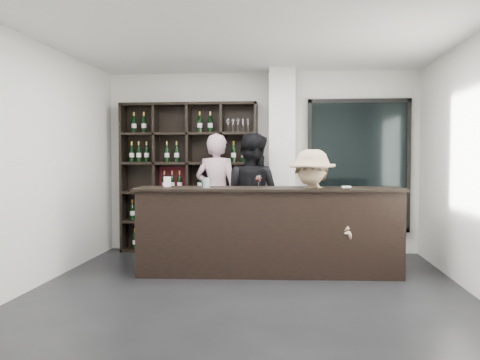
# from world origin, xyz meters

# --- Properties ---
(floor) EXTENTS (5.00, 5.50, 0.01)m
(floor) POSITION_xyz_m (0.00, 0.00, -0.01)
(floor) COLOR black
(floor) RESTS_ON ground
(wine_shelf) EXTENTS (2.20, 0.35, 2.40)m
(wine_shelf) POSITION_xyz_m (-1.15, 2.57, 1.20)
(wine_shelf) COLOR black
(wine_shelf) RESTS_ON floor
(structural_column) EXTENTS (0.40, 0.40, 2.90)m
(structural_column) POSITION_xyz_m (0.35, 2.47, 1.45)
(structural_column) COLOR silver
(structural_column) RESTS_ON floor
(glass_panel) EXTENTS (1.60, 0.08, 2.10)m
(glass_panel) POSITION_xyz_m (1.55, 2.69, 1.40)
(glass_panel) COLOR black
(glass_panel) RESTS_ON floor
(tasting_counter) EXTENTS (3.45, 0.71, 1.14)m
(tasting_counter) POSITION_xyz_m (0.20, 1.10, 0.57)
(tasting_counter) COLOR black
(tasting_counter) RESTS_ON floor
(taster_pink) EXTENTS (0.76, 0.57, 1.90)m
(taster_pink) POSITION_xyz_m (-0.68, 2.40, 0.95)
(taster_pink) COLOR beige
(taster_pink) RESTS_ON floor
(taster_black) EXTENTS (1.12, 1.01, 1.88)m
(taster_black) POSITION_xyz_m (-0.10, 1.99, 0.94)
(taster_black) COLOR black
(taster_black) RESTS_ON floor
(customer) EXTENTS (1.19, 0.91, 1.63)m
(customer) POSITION_xyz_m (0.75, 1.05, 0.81)
(customer) COLOR tan
(customer) RESTS_ON floor
(wine_glass) EXTENTS (0.10, 0.10, 0.18)m
(wine_glass) POSITION_xyz_m (0.06, 1.06, 1.23)
(wine_glass) COLOR white
(wine_glass) RESTS_ON tasting_counter
(spit_cup) EXTENTS (0.10, 0.10, 0.13)m
(spit_cup) POSITION_xyz_m (-0.60, 0.97, 1.20)
(spit_cup) COLOR silver
(spit_cup) RESTS_ON tasting_counter
(napkin_stack) EXTENTS (0.12, 0.12, 0.02)m
(napkin_stack) POSITION_xyz_m (1.20, 1.18, 1.15)
(napkin_stack) COLOR white
(napkin_stack) RESTS_ON tasting_counter
(card_stand) EXTENTS (0.09, 0.05, 0.13)m
(card_stand) POSITION_xyz_m (-1.16, 1.15, 1.20)
(card_stand) COLOR white
(card_stand) RESTS_ON tasting_counter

